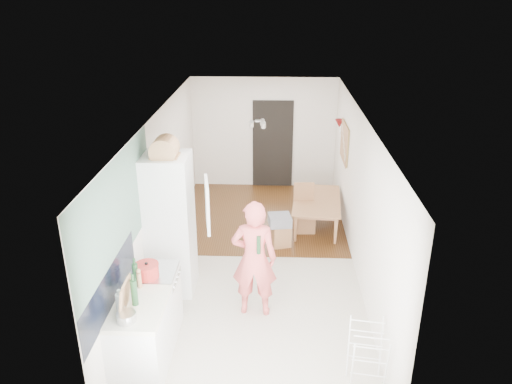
# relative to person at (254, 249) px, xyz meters

# --- Properties ---
(room_shell) EXTENTS (3.20, 7.00, 2.50)m
(room_shell) POSITION_rel_person_xyz_m (0.01, 1.34, 0.23)
(room_shell) COLOR white
(room_shell) RESTS_ON ground
(floor) EXTENTS (3.20, 7.00, 0.01)m
(floor) POSITION_rel_person_xyz_m (0.01, 1.34, -1.02)
(floor) COLOR #B9AD9F
(floor) RESTS_ON ground
(wood_floor_overlay) EXTENTS (3.20, 3.30, 0.01)m
(wood_floor_overlay) POSITION_rel_person_xyz_m (0.01, 3.19, -1.01)
(wood_floor_overlay) COLOR #502F15
(wood_floor_overlay) RESTS_ON room_shell
(sage_wall_panel) EXTENTS (0.02, 3.00, 1.30)m
(sage_wall_panel) POSITION_rel_person_xyz_m (-1.58, -0.66, 0.83)
(sage_wall_panel) COLOR slate
(sage_wall_panel) RESTS_ON room_shell
(tile_splashback) EXTENTS (0.02, 1.90, 0.50)m
(tile_splashback) POSITION_rel_person_xyz_m (-1.58, -1.21, 0.13)
(tile_splashback) COLOR black
(tile_splashback) RESTS_ON room_shell
(doorway_recess) EXTENTS (0.90, 0.04, 2.00)m
(doorway_recess) POSITION_rel_person_xyz_m (0.21, 4.82, -0.02)
(doorway_recess) COLOR black
(doorway_recess) RESTS_ON room_shell
(base_cabinet) EXTENTS (0.60, 0.90, 0.86)m
(base_cabinet) POSITION_rel_person_xyz_m (-1.29, -1.21, -0.59)
(base_cabinet) COLOR white
(base_cabinet) RESTS_ON room_shell
(worktop) EXTENTS (0.62, 0.92, 0.06)m
(worktop) POSITION_rel_person_xyz_m (-1.29, -1.21, -0.13)
(worktop) COLOR #F0EACE
(worktop) RESTS_ON room_shell
(range_cooker) EXTENTS (0.60, 0.60, 0.88)m
(range_cooker) POSITION_rel_person_xyz_m (-1.29, -0.46, -0.58)
(range_cooker) COLOR white
(range_cooker) RESTS_ON room_shell
(cooker_top) EXTENTS (0.60, 0.60, 0.04)m
(cooker_top) POSITION_rel_person_xyz_m (-1.29, -0.46, -0.12)
(cooker_top) COLOR silver
(cooker_top) RESTS_ON room_shell
(fridge_housing) EXTENTS (0.66, 0.66, 2.15)m
(fridge_housing) POSITION_rel_person_xyz_m (-1.26, 0.56, 0.06)
(fridge_housing) COLOR white
(fridge_housing) RESTS_ON room_shell
(fridge_door) EXTENTS (0.14, 0.56, 0.70)m
(fridge_door) POSITION_rel_person_xyz_m (-0.65, 0.26, 0.53)
(fridge_door) COLOR white
(fridge_door) RESTS_ON room_shell
(fridge_interior) EXTENTS (0.02, 0.52, 0.66)m
(fridge_interior) POSITION_rel_person_xyz_m (-0.95, 0.56, 0.53)
(fridge_interior) COLOR white
(fridge_interior) RESTS_ON room_shell
(pinboard) EXTENTS (0.03, 0.90, 0.70)m
(pinboard) POSITION_rel_person_xyz_m (1.59, 3.24, 0.53)
(pinboard) COLOR tan
(pinboard) RESTS_ON room_shell
(pinboard_frame) EXTENTS (0.00, 0.94, 0.74)m
(pinboard_frame) POSITION_rel_person_xyz_m (1.57, 3.24, 0.53)
(pinboard_frame) COLOR #A56D48
(pinboard_frame) RESTS_ON room_shell
(wall_sconce) EXTENTS (0.18, 0.18, 0.16)m
(wall_sconce) POSITION_rel_person_xyz_m (1.55, 3.89, 0.73)
(wall_sconce) COLOR maroon
(wall_sconce) RESTS_ON room_shell
(person) EXTENTS (0.76, 0.52, 2.03)m
(person) POSITION_rel_person_xyz_m (0.00, 0.00, 0.00)
(person) COLOR #E55C5A
(person) RESTS_ON floor
(dining_table) EXTENTS (0.86, 1.40, 0.47)m
(dining_table) POSITION_rel_person_xyz_m (1.10, 2.78, -0.78)
(dining_table) COLOR #A56D48
(dining_table) RESTS_ON floor
(dining_chair) EXTENTS (0.41, 0.41, 0.91)m
(dining_chair) POSITION_rel_person_xyz_m (0.83, 2.57, -0.56)
(dining_chair) COLOR #A56D48
(dining_chair) RESTS_ON floor
(stool) EXTENTS (0.39, 0.39, 0.41)m
(stool) POSITION_rel_person_xyz_m (0.39, 1.97, -0.81)
(stool) COLOR #A56D48
(stool) RESTS_ON floor
(grey_drape) EXTENTS (0.44, 0.44, 0.17)m
(grey_drape) POSITION_rel_person_xyz_m (0.36, 1.97, -0.52)
(grey_drape) COLOR gray
(grey_drape) RESTS_ON stool
(drying_rack) EXTENTS (0.45, 0.42, 0.78)m
(drying_rack) POSITION_rel_person_xyz_m (1.36, -1.33, -0.63)
(drying_rack) COLOR white
(drying_rack) RESTS_ON floor
(bread_bin) EXTENTS (0.40, 0.38, 0.20)m
(bread_bin) POSITION_rel_person_xyz_m (-1.25, 0.51, 1.23)
(bread_bin) COLOR tan
(bread_bin) RESTS_ON fridge_housing
(red_casserole) EXTENTS (0.37, 0.37, 0.18)m
(red_casserole) POSITION_rel_person_xyz_m (-1.33, -0.59, -0.01)
(red_casserole) COLOR red
(red_casserole) RESTS_ON cooker_top
(steel_pan) EXTENTS (0.26, 0.26, 0.11)m
(steel_pan) POSITION_rel_person_xyz_m (-1.34, -1.49, -0.04)
(steel_pan) COLOR silver
(steel_pan) RESTS_ON worktop
(held_bottle) EXTENTS (0.06, 0.06, 0.26)m
(held_bottle) POSITION_rel_person_xyz_m (0.07, -0.12, 0.14)
(held_bottle) COLOR #1E4222
(held_bottle) RESTS_ON person
(bottle_a) EXTENTS (0.08, 0.08, 0.33)m
(bottle_a) POSITION_rel_person_xyz_m (-1.32, -1.19, 0.07)
(bottle_a) COLOR #1E4222
(bottle_a) RESTS_ON worktop
(bottle_b) EXTENTS (0.09, 0.09, 0.31)m
(bottle_b) POSITION_rel_person_xyz_m (-1.41, -0.80, 0.06)
(bottle_b) COLOR #1E4222
(bottle_b) RESTS_ON worktop
(bottle_c) EXTENTS (0.10, 0.10, 0.23)m
(bottle_c) POSITION_rel_person_xyz_m (-1.45, -1.33, 0.02)
(bottle_c) COLOR silver
(bottle_c) RESTS_ON worktop
(pepper_mill_front) EXTENTS (0.07, 0.07, 0.20)m
(pepper_mill_front) POSITION_rel_person_xyz_m (-1.36, -0.84, 0.00)
(pepper_mill_front) COLOR tan
(pepper_mill_front) RESTS_ON worktop
(pepper_mill_back) EXTENTS (0.07, 0.07, 0.20)m
(pepper_mill_back) POSITION_rel_person_xyz_m (-1.45, -0.70, 0.01)
(pepper_mill_back) COLOR tan
(pepper_mill_back) RESTS_ON worktop
(chopping_boards) EXTENTS (0.11, 0.29, 0.38)m
(chopping_boards) POSITION_rel_person_xyz_m (-1.40, -1.31, 0.10)
(chopping_boards) COLOR tan
(chopping_boards) RESTS_ON worktop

